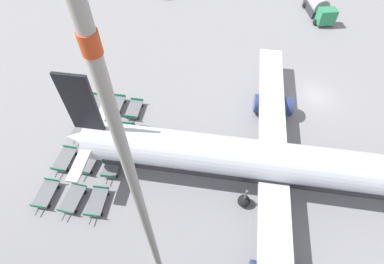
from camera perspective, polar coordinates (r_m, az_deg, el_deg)
ground_plane at (r=40.11m, az=22.41°, el=6.42°), size 500.00×500.00×0.00m
airplane at (r=28.18m, az=17.37°, el=-5.96°), size 34.96×41.89×11.50m
fuel_tanker_primary at (r=55.25m, az=22.95°, el=21.13°), size 7.49×4.29×3.15m
baggage_dolly_row_near_col_a at (r=37.31m, az=-18.02°, el=5.14°), size 3.59×1.73×0.92m
baggage_dolly_row_near_col_b at (r=35.16m, az=-20.37°, el=0.59°), size 3.59×1.75×0.92m
baggage_dolly_row_near_col_c at (r=33.23m, az=-23.09°, el=-4.80°), size 3.61×1.81×0.92m
baggage_dolly_row_near_col_d at (r=31.75m, az=-26.06°, el=-10.56°), size 3.60×1.77×0.92m
baggage_dolly_row_mid_a_col_a at (r=36.44m, az=-14.23°, el=4.98°), size 3.59×1.75×0.92m
baggage_dolly_row_mid_a_col_b at (r=34.17m, az=-16.59°, el=0.16°), size 3.60×1.76×0.92m
baggage_dolly_row_mid_a_col_c at (r=32.19m, az=-19.09°, el=-5.34°), size 3.63×1.89×0.92m
baggage_dolly_row_mid_a_col_d at (r=30.49m, az=-21.75°, el=-11.75°), size 3.62×1.88×0.92m
baggage_dolly_row_mid_b_col_a at (r=35.52m, az=-11.00°, el=4.25°), size 3.59×1.74×0.92m
baggage_dolly_row_mid_b_col_b at (r=33.27m, az=-12.69°, el=-0.46°), size 3.60×1.77×0.92m
baggage_dolly_row_mid_b_col_c at (r=31.23m, az=-14.91°, el=-6.18°), size 3.57×1.69×0.92m
baggage_dolly_row_mid_b_col_d at (r=29.61m, az=-17.67°, el=-12.59°), size 3.57×1.67×0.92m
apron_light_mast at (r=11.59m, az=-11.90°, el=-6.79°), size 2.00×0.70×27.71m
stand_guidance_stripe at (r=30.69m, az=-0.73°, el=-6.55°), size 1.36×27.10×0.01m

